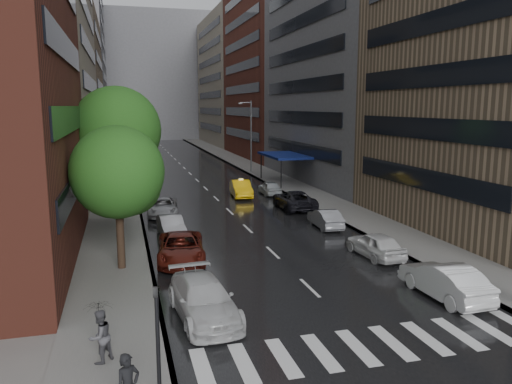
% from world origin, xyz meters
% --- Properties ---
extents(ground, '(220.00, 220.00, 0.00)m').
position_xyz_m(ground, '(0.00, 0.00, 0.00)').
color(ground, gray).
rests_on(ground, ground).
extents(road, '(14.00, 140.00, 0.01)m').
position_xyz_m(road, '(0.00, 50.00, 0.01)').
color(road, black).
rests_on(road, ground).
extents(sidewalk_left, '(4.00, 140.00, 0.15)m').
position_xyz_m(sidewalk_left, '(-9.00, 50.00, 0.07)').
color(sidewalk_left, gray).
rests_on(sidewalk_left, ground).
extents(sidewalk_right, '(4.00, 140.00, 0.15)m').
position_xyz_m(sidewalk_right, '(9.00, 50.00, 0.07)').
color(sidewalk_right, gray).
rests_on(sidewalk_right, ground).
extents(crosswalk, '(13.15, 2.80, 0.01)m').
position_xyz_m(crosswalk, '(0.20, -2.00, 0.01)').
color(crosswalk, silver).
rests_on(crosswalk, ground).
extents(buildings_left, '(8.00, 108.00, 38.00)m').
position_xyz_m(buildings_left, '(-15.00, 58.79, 15.99)').
color(buildings_left, maroon).
rests_on(buildings_left, ground).
extents(buildings_right, '(8.05, 109.10, 36.00)m').
position_xyz_m(buildings_right, '(15.00, 56.70, 15.03)').
color(buildings_right, '#937A5B').
rests_on(buildings_right, ground).
extents(building_far, '(40.00, 14.00, 32.00)m').
position_xyz_m(building_far, '(0.00, 118.00, 16.00)').
color(building_far, slate).
rests_on(building_far, ground).
extents(tree_near, '(4.77, 4.77, 7.60)m').
position_xyz_m(tree_near, '(-8.60, 9.00, 5.19)').
color(tree_near, '#382619').
rests_on(tree_near, ground).
extents(tree_mid, '(6.24, 6.24, 9.94)m').
position_xyz_m(tree_mid, '(-8.60, 19.88, 6.81)').
color(tree_mid, '#382619').
rests_on(tree_mid, ground).
extents(tree_far, '(4.76, 4.76, 7.58)m').
position_xyz_m(tree_far, '(-8.60, 31.40, 5.18)').
color(tree_far, '#382619').
rests_on(tree_far, ground).
extents(taxi, '(2.11, 4.96, 1.59)m').
position_xyz_m(taxi, '(2.44, 28.25, 0.79)').
color(taxi, '#E1A90B').
rests_on(taxi, ground).
extents(parked_cars_left, '(3.07, 25.38, 1.58)m').
position_xyz_m(parked_cars_left, '(-5.40, 11.16, 0.74)').
color(parked_cars_left, silver).
rests_on(parked_cars_left, ground).
extents(parked_cars_right, '(2.79, 31.86, 1.61)m').
position_xyz_m(parked_cars_right, '(5.40, 15.10, 0.75)').
color(parked_cars_right, white).
rests_on(parked_cars_right, ground).
extents(ped_black_umbrella, '(1.10, 1.10, 2.09)m').
position_xyz_m(ped_black_umbrella, '(-9.31, -0.95, 1.38)').
color(ped_black_umbrella, '#4A494E').
rests_on(ped_black_umbrella, sidewalk_left).
extents(traffic_light, '(0.18, 0.15, 3.45)m').
position_xyz_m(traffic_light, '(-7.60, -3.70, 2.23)').
color(traffic_light, black).
rests_on(traffic_light, sidewalk_left).
extents(street_lamp_left, '(1.74, 0.22, 9.00)m').
position_xyz_m(street_lamp_left, '(-7.72, 30.00, 4.89)').
color(street_lamp_left, gray).
rests_on(street_lamp_left, sidewalk_left).
extents(street_lamp_right, '(1.74, 0.22, 9.00)m').
position_xyz_m(street_lamp_right, '(7.72, 45.00, 4.89)').
color(street_lamp_right, gray).
rests_on(street_lamp_right, sidewalk_right).
extents(awning, '(4.00, 8.00, 3.12)m').
position_xyz_m(awning, '(8.98, 35.00, 3.13)').
color(awning, navy).
rests_on(awning, sidewalk_right).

